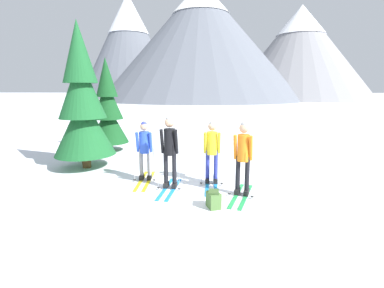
{
  "coord_description": "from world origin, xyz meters",
  "views": [
    {
      "loc": [
        0.57,
        -6.91,
        2.5
      ],
      "look_at": [
        -0.04,
        0.41,
        1.05
      ],
      "focal_mm": 26.01,
      "sensor_mm": 36.0,
      "label": 1
    }
  ],
  "objects": [
    {
      "name": "skier_in_yellow",
      "position": [
        0.5,
        0.3,
        0.95
      ],
      "size": [
        0.61,
        1.79,
        1.7
      ],
      "color": "#1E84D1",
      "rests_on": "ground"
    },
    {
      "name": "pine_tree_mid",
      "position": [
        -3.73,
        3.95,
        1.71
      ],
      "size": [
        1.55,
        1.55,
        3.73
      ],
      "color": "#51381E",
      "rests_on": "ground"
    },
    {
      "name": "mountain_ridge_distant",
      "position": [
        -2.1,
        65.61,
        13.22
      ],
      "size": [
        77.89,
        53.52,
        29.15
      ],
      "color": "slate",
      "rests_on": "ground"
    },
    {
      "name": "skier_in_orange",
      "position": [
        1.24,
        -0.49,
        1.01
      ],
      "size": [
        0.73,
        1.66,
        1.78
      ],
      "color": "green",
      "rests_on": "ground"
    },
    {
      "name": "pine_tree_near",
      "position": [
        -3.57,
        1.5,
        2.08
      ],
      "size": [
        1.88,
        1.88,
        4.55
      ],
      "color": "#51381E",
      "rests_on": "ground"
    },
    {
      "name": "skier_in_black",
      "position": [
        -0.55,
        -0.19,
        1.04
      ],
      "size": [
        0.61,
        1.62,
        1.86
      ],
      "color": "#1E84D1",
      "rests_on": "ground"
    },
    {
      "name": "ground_plane",
      "position": [
        0.0,
        0.0,
        0.0
      ],
      "size": [
        400.0,
        400.0,
        0.0
      ],
      "primitive_type": "plane",
      "color": "white"
    },
    {
      "name": "skier_in_blue",
      "position": [
        -1.35,
        0.4,
        0.89
      ],
      "size": [
        0.61,
        1.72,
        1.65
      ],
      "color": "yellow",
      "rests_on": "ground"
    },
    {
      "name": "backpack_on_snow_front",
      "position": [
        0.56,
        -1.3,
        0.19
      ],
      "size": [
        0.34,
        0.39,
        0.38
      ],
      "color": "#4C7238",
      "rests_on": "ground"
    }
  ]
}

